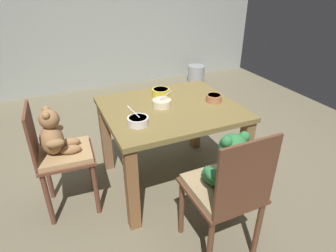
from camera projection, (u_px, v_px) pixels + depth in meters
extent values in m
cube|color=#756B52|center=(170.00, 180.00, 2.57)|extent=(5.20, 5.20, 0.04)
cube|color=olive|center=(171.00, 109.00, 2.24)|extent=(1.02, 0.88, 0.04)
cube|color=brown|center=(132.00, 190.00, 1.93)|extent=(0.08, 0.08, 0.66)
cube|color=olive|center=(244.00, 158.00, 2.26)|extent=(0.08, 0.08, 0.66)
cube|color=brown|center=(106.00, 137.00, 2.56)|extent=(0.08, 0.08, 0.66)
cube|color=brown|center=(196.00, 118.00, 2.88)|extent=(0.08, 0.08, 0.66)
cube|color=brown|center=(66.00, 156.00, 2.06)|extent=(0.41, 0.38, 0.02)
cube|color=brown|center=(32.00, 136.00, 1.91)|extent=(0.04, 0.33, 0.39)
cylinder|color=brown|center=(96.00, 189.00, 2.10)|extent=(0.04, 0.04, 0.44)
cylinder|color=brown|center=(91.00, 166.00, 2.35)|extent=(0.04, 0.04, 0.44)
cylinder|color=brown|center=(48.00, 200.00, 2.00)|extent=(0.04, 0.04, 0.44)
cylinder|color=brown|center=(48.00, 175.00, 2.25)|extent=(0.04, 0.04, 0.44)
cube|color=tan|center=(65.00, 153.00, 2.05)|extent=(0.38, 0.35, 0.04)
ellipsoid|color=#A17349|center=(52.00, 140.00, 1.97)|extent=(0.17, 0.20, 0.21)
ellipsoid|color=beige|center=(60.00, 140.00, 1.99)|extent=(0.06, 0.11, 0.13)
sphere|color=#A17349|center=(49.00, 119.00, 1.90)|extent=(0.13, 0.13, 0.13)
ellipsoid|color=beige|center=(57.00, 119.00, 1.92)|extent=(0.05, 0.06, 0.04)
sphere|color=#A17349|center=(46.00, 115.00, 1.84)|extent=(0.05, 0.05, 0.05)
sphere|color=#A17349|center=(46.00, 110.00, 1.91)|extent=(0.05, 0.05, 0.05)
ellipsoid|color=#A17349|center=(55.00, 143.00, 1.88)|extent=(0.12, 0.07, 0.06)
ellipsoid|color=#A17349|center=(55.00, 129.00, 2.05)|extent=(0.12, 0.07, 0.06)
ellipsoid|color=#A17349|center=(71.00, 149.00, 2.00)|extent=(0.14, 0.07, 0.06)
ellipsoid|color=#A17349|center=(70.00, 142.00, 2.08)|extent=(0.14, 0.07, 0.06)
cube|color=brown|center=(221.00, 190.00, 1.74)|extent=(0.41, 0.42, 0.02)
cube|color=brown|center=(247.00, 178.00, 1.47)|extent=(0.37, 0.02, 0.45)
cylinder|color=brown|center=(225.00, 193.00, 2.06)|extent=(0.04, 0.04, 0.44)
cylinder|color=brown|center=(182.00, 208.00, 1.94)|extent=(0.04, 0.04, 0.44)
cylinder|color=brown|center=(258.00, 229.00, 1.78)|extent=(0.04, 0.04, 0.44)
cylinder|color=brown|center=(210.00, 249.00, 1.65)|extent=(0.04, 0.04, 0.44)
cube|color=tan|center=(222.00, 186.00, 1.73)|extent=(0.38, 0.39, 0.04)
ellipsoid|color=#327C42|center=(231.00, 175.00, 1.61)|extent=(0.21, 0.18, 0.23)
ellipsoid|color=beige|center=(225.00, 172.00, 1.66)|extent=(0.11, 0.06, 0.14)
sphere|color=#327C42|center=(233.00, 148.00, 1.53)|extent=(0.16, 0.16, 0.16)
ellipsoid|color=beige|center=(227.00, 145.00, 1.59)|extent=(0.06, 0.06, 0.05)
sphere|color=#327C42|center=(244.00, 137.00, 1.52)|extent=(0.06, 0.06, 0.06)
sphere|color=#327C42|center=(227.00, 141.00, 1.48)|extent=(0.06, 0.06, 0.06)
ellipsoid|color=#327C42|center=(245.00, 164.00, 1.66)|extent=(0.07, 0.13, 0.07)
ellipsoid|color=#327C42|center=(211.00, 174.00, 1.57)|extent=(0.07, 0.13, 0.07)
ellipsoid|color=#327C42|center=(225.00, 172.00, 1.77)|extent=(0.07, 0.15, 0.07)
ellipsoid|color=#327C42|center=(210.00, 177.00, 1.73)|extent=(0.07, 0.15, 0.07)
cylinder|color=#B5724B|center=(214.00, 98.00, 2.30)|extent=(0.13, 0.13, 0.06)
cylinder|color=#B5724B|center=(214.00, 101.00, 2.32)|extent=(0.07, 0.07, 0.01)
cylinder|color=beige|center=(214.00, 95.00, 2.29)|extent=(0.10, 0.10, 0.01)
cylinder|color=yellow|center=(161.00, 92.00, 2.42)|extent=(0.15, 0.15, 0.06)
cylinder|color=yellow|center=(161.00, 95.00, 2.43)|extent=(0.08, 0.08, 0.01)
cylinder|color=beige|center=(161.00, 90.00, 2.40)|extent=(0.12, 0.12, 0.01)
cylinder|color=silver|center=(138.00, 121.00, 1.96)|extent=(0.15, 0.15, 0.05)
cylinder|color=silver|center=(138.00, 124.00, 1.97)|extent=(0.08, 0.08, 0.01)
cylinder|color=beige|center=(138.00, 118.00, 1.95)|extent=(0.12, 0.12, 0.01)
cylinder|color=#BCBCC1|center=(133.00, 112.00, 1.94)|extent=(0.07, 0.08, 0.07)
ellipsoid|color=#BCBCC1|center=(139.00, 119.00, 1.95)|extent=(0.04, 0.04, 0.01)
cylinder|color=beige|center=(162.00, 103.00, 2.22)|extent=(0.15, 0.15, 0.05)
cylinder|color=beige|center=(162.00, 106.00, 2.23)|extent=(0.08, 0.08, 0.01)
cylinder|color=beige|center=(162.00, 100.00, 2.21)|extent=(0.12, 0.12, 0.01)
cylinder|color=#BCBCC1|center=(166.00, 95.00, 2.20)|extent=(0.10, 0.02, 0.07)
ellipsoid|color=#BCBCC1|center=(160.00, 101.00, 2.21)|extent=(0.03, 0.03, 0.01)
cylinder|color=#93969B|center=(196.00, 74.00, 4.74)|extent=(0.27, 0.27, 0.27)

